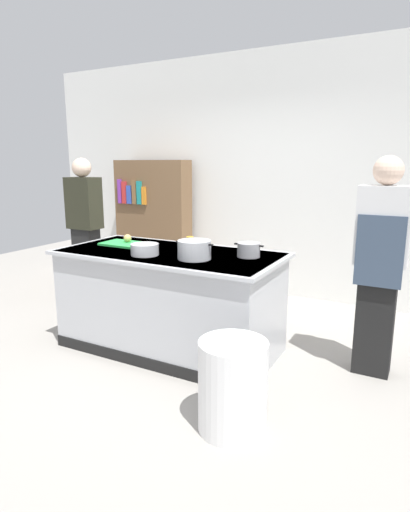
# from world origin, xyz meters

# --- Properties ---
(ground_plane) EXTENTS (10.00, 10.00, 0.00)m
(ground_plane) POSITION_xyz_m (0.00, 0.00, 0.00)
(ground_plane) COLOR #9E9991
(back_wall) EXTENTS (6.40, 0.12, 3.00)m
(back_wall) POSITION_xyz_m (0.00, 2.10, 1.50)
(back_wall) COLOR white
(back_wall) RESTS_ON ground_plane
(counter_island) EXTENTS (1.98, 0.98, 0.90)m
(counter_island) POSITION_xyz_m (0.00, -0.00, 0.47)
(counter_island) COLOR #B7BABF
(counter_island) RESTS_ON ground_plane
(cutting_board) EXTENTS (0.40, 0.28, 0.02)m
(cutting_board) POSITION_xyz_m (-0.57, 0.07, 0.91)
(cutting_board) COLOR green
(cutting_board) RESTS_ON counter_island
(onion) EXTENTS (0.08, 0.08, 0.08)m
(onion) POSITION_xyz_m (-0.55, 0.12, 0.96)
(onion) COLOR tan
(onion) RESTS_ON cutting_board
(stock_pot) EXTENTS (0.34, 0.27, 0.15)m
(stock_pot) POSITION_xyz_m (0.33, -0.14, 0.98)
(stock_pot) COLOR #B7BABF
(stock_pot) RESTS_ON counter_island
(sauce_pan) EXTENTS (0.26, 0.19, 0.12)m
(sauce_pan) POSITION_xyz_m (0.69, 0.15, 0.96)
(sauce_pan) COLOR #99999E
(sauce_pan) RESTS_ON counter_island
(mixing_bowl) EXTENTS (0.24, 0.24, 0.10)m
(mixing_bowl) POSITION_xyz_m (-0.11, -0.21, 0.95)
(mixing_bowl) COLOR #B7BABF
(mixing_bowl) RESTS_ON counter_island
(juice_cup) EXTENTS (0.07, 0.07, 0.10)m
(juice_cup) POSITION_xyz_m (0.05, 0.27, 0.95)
(juice_cup) COLOR yellow
(juice_cup) RESTS_ON counter_island
(trash_bin) EXTENTS (0.44, 0.44, 0.59)m
(trash_bin) POSITION_xyz_m (1.01, -0.85, 0.30)
(trash_bin) COLOR white
(trash_bin) RESTS_ON ground_plane
(person_chef) EXTENTS (0.38, 0.25, 1.72)m
(person_chef) POSITION_xyz_m (1.69, 0.38, 0.91)
(person_chef) COLOR black
(person_chef) RESTS_ON ground_plane
(person_guest) EXTENTS (0.38, 0.24, 1.72)m
(person_guest) POSITION_xyz_m (-1.63, 0.68, 0.91)
(person_guest) COLOR black
(person_guest) RESTS_ON ground_plane
(bookshelf) EXTENTS (1.10, 0.31, 1.70)m
(bookshelf) POSITION_xyz_m (-1.43, 1.80, 0.85)
(bookshelf) COLOR brown
(bookshelf) RESTS_ON ground_plane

